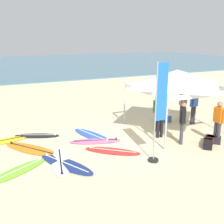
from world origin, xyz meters
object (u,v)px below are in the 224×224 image
person_orange (218,119)px  person_blue (194,104)px  surfboard_orange (31,149)px  person_black (182,120)px  banner_flag (158,117)px  cooler_box (166,118)px  surfboard_lime (19,170)px  person_grey (183,102)px  surfboard_blue (92,135)px  gear_bag_by_pole (208,144)px  surfboard_red (112,151)px  person_yellow (160,115)px  gear_bag_on_sand (210,140)px  canopy_tent (177,78)px  surfboard_navy (66,164)px  surfboard_white (61,161)px  gear_bag_near_tent (213,139)px  surfboard_black (37,136)px  person_green (159,110)px  surfboard_pink (96,141)px

person_orange → person_blue: (0.82, 2.36, 0.00)m
surfboard_orange → person_black: person_black is taller
banner_flag → cooler_box: bearing=50.5°
surfboard_lime → banner_flag: 4.81m
person_grey → person_blue: same height
surfboard_blue → gear_bag_by_pole: 4.71m
surfboard_orange → cooler_box: (6.68, 0.73, 0.16)m
surfboard_blue → surfboard_lime: bearing=-148.7°
surfboard_red → surfboard_lime: same height
surfboard_blue → person_grey: size_ratio=1.39×
person_yellow → gear_bag_on_sand: bearing=-44.4°
canopy_tent → person_yellow: bearing=-154.9°
surfboard_orange → gear_bag_by_pole: size_ratio=3.95×
surfboard_blue → gear_bag_by_pole: (3.64, -2.98, 0.10)m
canopy_tent → surfboard_navy: size_ratio=1.45×
surfboard_navy → gear_bag_by_pole: gear_bag_by_pole is taller
person_orange → person_grey: (0.56, 2.85, 0.00)m
surfboard_white → person_orange: size_ratio=1.36×
gear_bag_near_tent → cooler_box: bearing=92.2°
gear_bag_near_tent → gear_bag_on_sand: same height
surfboard_navy → person_orange: size_ratio=1.41×
person_yellow → gear_bag_by_pole: 2.17m
surfboard_lime → gear_bag_near_tent: size_ratio=3.42×
surfboard_orange → surfboard_lime: bearing=-110.4°
surfboard_black → gear_bag_on_sand: 7.17m
surfboard_black → person_grey: person_grey is taller
person_orange → person_grey: bearing=78.9°
surfboard_white → cooler_box: 6.32m
person_orange → gear_bag_near_tent: person_orange is taller
person_blue → gear_bag_on_sand: size_ratio=2.85×
person_grey → person_yellow: bearing=-148.8°
person_green → gear_bag_by_pole: (0.70, -2.35, -0.85)m
surfboard_black → person_grey: size_ratio=1.14×
gear_bag_by_pole → banner_flag: bearing=-176.9°
surfboard_black → person_yellow: size_ratio=1.14×
surfboard_pink → banner_flag: size_ratio=0.63×
canopy_tent → surfboard_orange: size_ratio=1.48×
person_blue → person_black: bearing=-139.8°
banner_flag → surfboard_orange: bearing=144.4°
surfboard_blue → surfboard_white: (-1.86, -1.89, 0.00)m
surfboard_navy → surfboard_white: bearing=113.5°
surfboard_black → surfboard_lime: same height
surfboard_blue → surfboard_navy: size_ratio=0.99×
surfboard_red → banner_flag: bearing=-49.8°
person_green → gear_bag_by_pole: size_ratio=2.85×
surfboard_orange → banner_flag: bearing=-35.6°
surfboard_white → gear_bag_on_sand: bearing=-8.1°
surfboard_blue → person_yellow: bearing=-27.1°
surfboard_lime → gear_bag_on_sand: 7.26m
canopy_tent → person_orange: canopy_tent is taller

